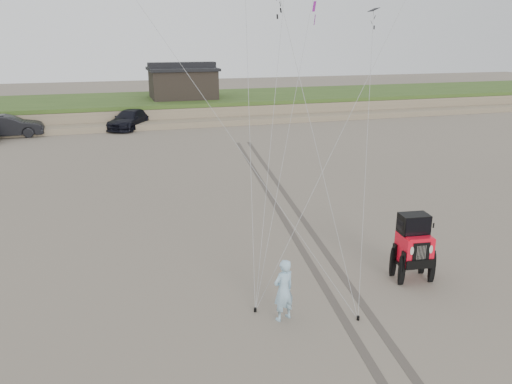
{
  "coord_description": "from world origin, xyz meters",
  "views": [
    {
      "loc": [
        -5.46,
        -11.73,
        7.41
      ],
      "look_at": [
        -0.98,
        3.0,
        2.6
      ],
      "focal_mm": 35.0,
      "sensor_mm": 36.0,
      "label": 1
    }
  ],
  "objects_px": {
    "truck_b": "(8,126)",
    "jeep": "(413,254)",
    "cabin": "(183,82)",
    "truck_c": "(130,119)",
    "man": "(284,290)"
  },
  "relations": [
    {
      "from": "truck_b",
      "to": "man",
      "type": "distance_m",
      "value": 32.55
    },
    {
      "from": "truck_b",
      "to": "jeep",
      "type": "distance_m",
      "value": 33.57
    },
    {
      "from": "cabin",
      "to": "jeep",
      "type": "distance_m",
      "value": 36.52
    },
    {
      "from": "truck_b",
      "to": "jeep",
      "type": "height_order",
      "value": "jeep"
    },
    {
      "from": "truck_b",
      "to": "cabin",
      "type": "bearing_deg",
      "value": -66.83
    },
    {
      "from": "cabin",
      "to": "truck_b",
      "type": "height_order",
      "value": "cabin"
    },
    {
      "from": "truck_c",
      "to": "man",
      "type": "distance_m",
      "value": 31.72
    },
    {
      "from": "truck_c",
      "to": "cabin",
      "type": "bearing_deg",
      "value": 76.35
    },
    {
      "from": "truck_c",
      "to": "jeep",
      "type": "height_order",
      "value": "jeep"
    },
    {
      "from": "truck_b",
      "to": "man",
      "type": "bearing_deg",
      "value": -161.79
    },
    {
      "from": "jeep",
      "to": "man",
      "type": "height_order",
      "value": "man"
    },
    {
      "from": "truck_c",
      "to": "man",
      "type": "bearing_deg",
      "value": -56.38
    },
    {
      "from": "truck_c",
      "to": "jeep",
      "type": "bearing_deg",
      "value": -47.62
    },
    {
      "from": "truck_b",
      "to": "truck_c",
      "type": "distance_m",
      "value": 9.24
    },
    {
      "from": "truck_b",
      "to": "truck_c",
      "type": "bearing_deg",
      "value": -85.1
    }
  ]
}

